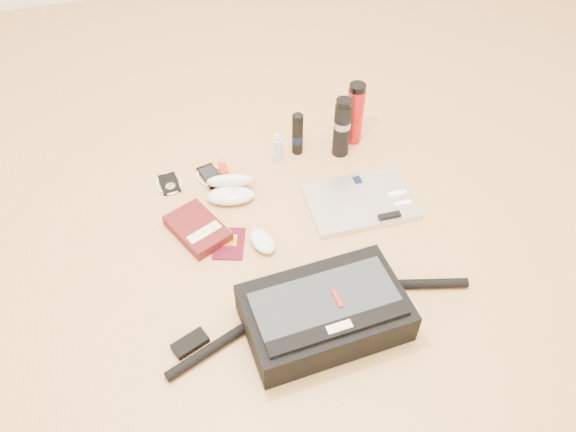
% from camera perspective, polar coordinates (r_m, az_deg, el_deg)
% --- Properties ---
extents(ground, '(4.00, 4.00, 0.00)m').
position_cam_1_polar(ground, '(1.88, 1.14, -2.94)').
color(ground, tan).
rests_on(ground, ground).
extents(messenger_bag, '(0.96, 0.32, 0.13)m').
position_cam_1_polar(messenger_bag, '(1.65, 3.67, -9.78)').
color(messenger_bag, black).
rests_on(messenger_bag, ground).
extents(laptop, '(0.38, 0.27, 0.04)m').
position_cam_1_polar(laptop, '(2.02, 7.39, 1.48)').
color(laptop, silver).
rests_on(laptop, ground).
extents(book, '(0.22, 0.26, 0.04)m').
position_cam_1_polar(book, '(1.93, -9.12, -1.26)').
color(book, '#4A1012').
rests_on(book, ground).
extents(passport, '(0.14, 0.16, 0.01)m').
position_cam_1_polar(passport, '(1.89, -6.00, -2.78)').
color(passport, '#480715').
rests_on(passport, ground).
extents(mouse, '(0.10, 0.13, 0.04)m').
position_cam_1_polar(mouse, '(1.87, -2.63, -2.58)').
color(mouse, silver).
rests_on(mouse, ground).
extents(sunglasses_case, '(0.20, 0.17, 0.10)m').
position_cam_1_polar(sunglasses_case, '(2.03, -5.86, 2.79)').
color(sunglasses_case, silver).
rests_on(sunglasses_case, ground).
extents(ipod, '(0.10, 0.11, 0.01)m').
position_cam_1_polar(ipod, '(2.12, -11.97, 3.24)').
color(ipod, black).
rests_on(ipod, ground).
extents(phone, '(0.12, 0.14, 0.01)m').
position_cam_1_polar(phone, '(2.13, -7.87, 4.08)').
color(phone, black).
rests_on(phone, ground).
extents(inhaler, '(0.03, 0.10, 0.03)m').
position_cam_1_polar(inhaler, '(2.14, -6.59, 4.73)').
color(inhaler, '#AE2115').
rests_on(inhaler, ground).
extents(spray_bottle, '(0.04, 0.04, 0.12)m').
position_cam_1_polar(spray_bottle, '(2.15, -1.07, 6.83)').
color(spray_bottle, '#A1C5D6').
rests_on(spray_bottle, ground).
extents(aerosol_can, '(0.05, 0.05, 0.18)m').
position_cam_1_polar(aerosol_can, '(2.16, 0.97, 8.39)').
color(aerosol_can, black).
rests_on(aerosol_can, ground).
extents(thermos_black, '(0.08, 0.08, 0.25)m').
position_cam_1_polar(thermos_black, '(2.15, 5.50, 8.95)').
color(thermos_black, black).
rests_on(thermos_black, ground).
extents(thermos_red, '(0.08, 0.08, 0.26)m').
position_cam_1_polar(thermos_red, '(2.21, 6.81, 10.29)').
color(thermos_red, '#B11115').
rests_on(thermos_red, ground).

